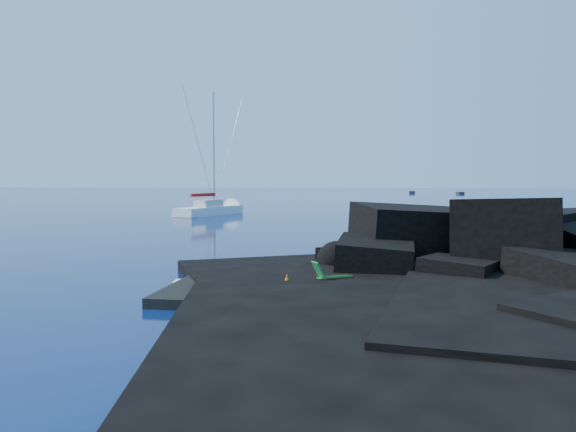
% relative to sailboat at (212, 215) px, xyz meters
% --- Properties ---
extents(ground, '(400.00, 400.00, 0.00)m').
position_rel_sailboat_xyz_m(ground, '(6.87, -43.38, 0.00)').
color(ground, '#031134').
rests_on(ground, ground).
extents(headland, '(24.00, 24.00, 3.60)m').
position_rel_sailboat_xyz_m(headland, '(19.87, -40.38, 0.00)').
color(headland, black).
rests_on(headland, ground).
extents(beach, '(9.08, 6.86, 0.70)m').
position_rel_sailboat_xyz_m(beach, '(11.37, -42.88, 0.00)').
color(beach, black).
rests_on(beach, ground).
extents(surf_foam, '(10.00, 8.00, 0.06)m').
position_rel_sailboat_xyz_m(surf_foam, '(11.87, -38.38, 0.00)').
color(surf_foam, white).
rests_on(surf_foam, ground).
extents(sailboat, '(8.23, 13.40, 14.11)m').
position_rel_sailboat_xyz_m(sailboat, '(0.00, 0.00, 0.00)').
color(sailboat, white).
rests_on(sailboat, ground).
extents(deck_chair, '(1.60, 1.22, 1.01)m').
position_rel_sailboat_xyz_m(deck_chair, '(13.17, -42.73, 0.85)').
color(deck_chair, '#1B7932').
rests_on(deck_chair, beach).
extents(towel, '(1.83, 1.26, 0.04)m').
position_rel_sailboat_xyz_m(towel, '(12.78, -41.56, 0.37)').
color(towel, white).
rests_on(towel, beach).
extents(sunbather, '(1.64, 0.89, 0.23)m').
position_rel_sailboat_xyz_m(sunbather, '(12.78, -41.56, 0.51)').
color(sunbather, '#E6A879').
rests_on(sunbather, towel).
extents(marker_cone, '(0.42, 0.42, 0.51)m').
position_rel_sailboat_xyz_m(marker_cone, '(11.47, -43.32, 0.61)').
color(marker_cone, orange).
rests_on(marker_cone, beach).
extents(distant_boat_a, '(2.24, 4.72, 0.61)m').
position_rel_sailboat_xyz_m(distant_boat_a, '(36.19, 86.68, 0.00)').
color(distant_boat_a, '#242429').
rests_on(distant_boat_a, ground).
extents(distant_boat_b, '(1.33, 4.19, 0.56)m').
position_rel_sailboat_xyz_m(distant_boat_b, '(47.26, 80.95, 0.00)').
color(distant_boat_b, black).
rests_on(distant_boat_b, ground).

